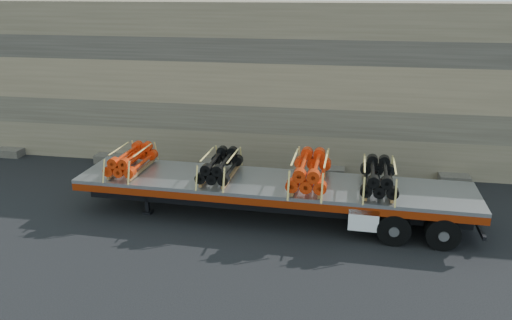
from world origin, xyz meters
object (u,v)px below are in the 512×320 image
Objects in this scene: bundle_front at (132,160)px; bundle_rear at (379,178)px; bundle_midrear at (310,171)px; bundle_midfront at (220,167)px; trailer at (271,199)px.

bundle_rear reaches higher than bundle_front.
bundle_front is 0.87× the size of bundle_midrear.
bundle_midfront is 3.08m from bundle_midrear.
bundle_midfront is at bearing -0.00° from bundle_front.
bundle_midrear is 2.23m from bundle_rear.
trailer is 2.09m from bundle_midfront.
bundle_midfront is at bearing 180.00° from bundle_rear.
bundle_midrear is at bearing 180.00° from bundle_rear.
bundle_midrear is (3.08, -0.09, 0.05)m from bundle_midfront.
bundle_midrear is 1.10× the size of bundle_rear.
bundle_midrear reaches higher than trailer.
bundle_rear is at bearing -0.00° from bundle_front.
bundle_midrear reaches higher than bundle_front.
bundle_midrear is (1.28, -0.04, 1.12)m from trailer.
bundle_front is at bearing -180.00° from trailer.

